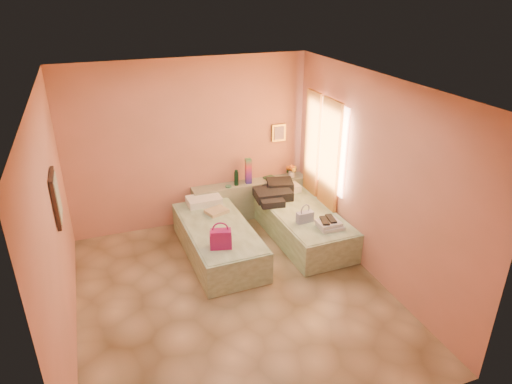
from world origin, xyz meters
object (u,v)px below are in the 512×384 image
(headboard_ledge, at_px, (250,199))
(bed_left, at_px, (218,240))
(magenta_handbag, at_px, (221,239))
(bed_right, at_px, (302,225))
(flower_vase, at_px, (292,170))
(blue_handbag, at_px, (305,217))
(green_book, at_px, (269,178))
(water_bottle, at_px, (236,178))
(towel_stack, at_px, (330,225))

(headboard_ledge, distance_m, bed_left, 1.38)
(magenta_handbag, bearing_deg, bed_right, 35.81)
(flower_vase, height_order, blue_handbag, flower_vase)
(blue_handbag, bearing_deg, magenta_handbag, -174.39)
(bed_left, bearing_deg, headboard_ledge, 47.94)
(bed_right, bearing_deg, green_book, 96.04)
(bed_right, xyz_separation_m, blue_handbag, (-0.14, -0.34, 0.33))
(bed_left, xyz_separation_m, blue_handbag, (1.28, -0.34, 0.33))
(water_bottle, height_order, flower_vase, water_bottle)
(flower_vase, xyz_separation_m, magenta_handbag, (-1.79, -1.63, -0.14))
(headboard_ledge, distance_m, towel_stack, 1.82)
(bed_right, distance_m, blue_handbag, 0.49)
(water_bottle, relative_size, blue_handbag, 1.02)
(water_bottle, distance_m, towel_stack, 1.91)
(magenta_handbag, height_order, towel_stack, magenta_handbag)
(water_bottle, bearing_deg, flower_vase, 0.60)
(flower_vase, bearing_deg, green_book, 171.09)
(headboard_ledge, bearing_deg, bed_left, -130.36)
(bed_right, relative_size, towel_stack, 5.71)
(bed_left, relative_size, towel_stack, 5.71)
(blue_handbag, bearing_deg, towel_stack, -51.51)
(bed_right, relative_size, magenta_handbag, 6.74)
(bed_right, bearing_deg, towel_stack, -79.09)
(bed_left, relative_size, green_book, 10.90)
(headboard_ledge, xyz_separation_m, water_bottle, (-0.26, -0.03, 0.46))
(flower_vase, bearing_deg, bed_right, -103.92)
(bed_left, distance_m, flower_vase, 2.03)
(flower_vase, bearing_deg, blue_handbag, -105.92)
(bed_right, bearing_deg, headboard_ledge, 114.87)
(magenta_handbag, bearing_deg, bed_left, 93.12)
(bed_right, height_order, flower_vase, flower_vase)
(bed_right, xyz_separation_m, green_book, (-0.15, 1.09, 0.42))
(headboard_ledge, xyz_separation_m, bed_right, (0.52, -1.05, -0.08))
(blue_handbag, bearing_deg, flower_vase, 69.27)
(blue_handbag, relative_size, towel_stack, 0.74)
(green_book, xyz_separation_m, flower_vase, (0.40, -0.06, 0.12))
(bed_left, bearing_deg, water_bottle, 56.38)
(towel_stack, bearing_deg, headboard_ledge, 111.61)
(water_bottle, bearing_deg, bed_left, -121.92)
(water_bottle, xyz_separation_m, flower_vase, (1.04, 0.01, -0.00))
(bed_left, bearing_deg, blue_handbag, -16.48)
(water_bottle, bearing_deg, green_book, 6.66)
(magenta_handbag, bearing_deg, flower_vase, 56.80)
(headboard_ledge, distance_m, water_bottle, 0.53)
(flower_vase, relative_size, towel_stack, 0.76)
(headboard_ledge, height_order, blue_handbag, blue_handbag)
(bed_right, bearing_deg, magenta_handbag, -160.51)
(blue_handbag, xyz_separation_m, towel_stack, (0.28, -0.29, -0.03))
(towel_stack, bearing_deg, water_bottle, 119.27)
(water_bottle, xyz_separation_m, blue_handbag, (0.65, -1.36, -0.20))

